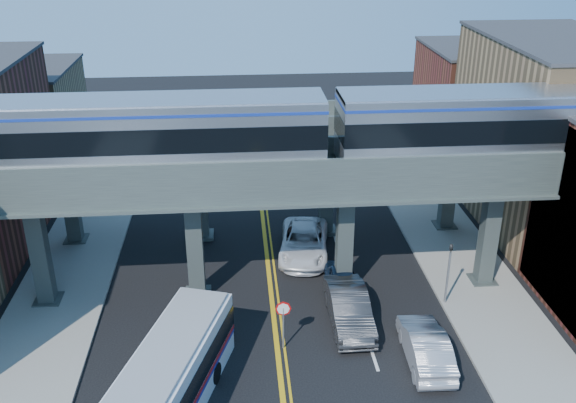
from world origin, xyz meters
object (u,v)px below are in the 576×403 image
(stop_sign, at_px, (283,317))
(car_lane_a, at_px, (343,284))
(traffic_signal, at_px, (449,267))
(car_lane_b, at_px, (349,308))
(transit_bus, at_px, (159,401))
(car_parked_curb, at_px, (426,346))
(transit_train, at_px, (153,132))
(car_lane_d, at_px, (291,169))
(car_lane_c, at_px, (304,242))

(stop_sign, bearing_deg, car_lane_a, 50.51)
(stop_sign, bearing_deg, traffic_signal, 18.63)
(car_lane_b, bearing_deg, car_lane_a, 86.11)
(traffic_signal, bearing_deg, car_lane_b, -166.86)
(transit_bus, xyz_separation_m, car_parked_curb, (11.85, 3.46, -0.72))
(transit_train, distance_m, transit_bus, 12.74)
(stop_sign, distance_m, traffic_signal, 9.41)
(car_lane_d, bearing_deg, car_lane_c, -97.74)
(car_lane_c, relative_size, car_lane_d, 1.18)
(transit_train, relative_size, traffic_signal, 12.62)
(stop_sign, relative_size, transit_bus, 0.22)
(car_parked_curb, bearing_deg, transit_bus, 18.49)
(transit_train, xyz_separation_m, car_lane_c, (7.91, 4.07, -8.59))
(car_lane_a, bearing_deg, traffic_signal, -15.99)
(traffic_signal, height_order, transit_bus, traffic_signal)
(car_lane_b, distance_m, car_parked_curb, 4.45)
(car_lane_d, xyz_separation_m, car_parked_curb, (4.20, -22.95, 0.08))
(car_lane_b, xyz_separation_m, car_lane_d, (-1.17, 19.70, -0.15))
(car_lane_b, bearing_deg, stop_sign, -153.85)
(car_lane_b, bearing_deg, car_lane_c, 101.15)
(car_lane_a, distance_m, car_lane_c, 4.95)
(traffic_signal, bearing_deg, car_parked_curb, -117.93)
(transit_bus, height_order, car_lane_d, transit_bus)
(transit_bus, bearing_deg, stop_sign, -29.54)
(traffic_signal, bearing_deg, car_lane_a, 165.02)
(transit_train, relative_size, car_parked_curb, 10.21)
(traffic_signal, relative_size, car_lane_c, 0.67)
(transit_bus, bearing_deg, car_parked_curb, -56.22)
(car_lane_c, bearing_deg, car_lane_d, 96.44)
(car_lane_b, height_order, car_lane_c, car_lane_b)
(traffic_signal, height_order, car_parked_curb, traffic_signal)
(car_lane_d, bearing_deg, car_lane_a, -91.74)
(car_lane_b, distance_m, car_lane_c, 7.49)
(car_lane_b, bearing_deg, car_lane_d, 93.01)
(car_lane_d, bearing_deg, stop_sign, -102.34)
(transit_bus, height_order, car_lane_c, transit_bus)
(car_lane_c, bearing_deg, transit_bus, -109.53)
(traffic_signal, height_order, car_lane_a, traffic_signal)
(transit_train, xyz_separation_m, car_lane_d, (8.25, 16.43, -8.69))
(stop_sign, height_order, car_lane_d, stop_sign)
(car_lane_a, relative_size, car_lane_b, 0.77)
(traffic_signal, xyz_separation_m, transit_bus, (-14.25, -7.98, -0.74))
(car_lane_c, bearing_deg, car_lane_b, -70.48)
(car_lane_d, bearing_deg, transit_bus, -112.36)
(transit_train, distance_m, stop_sign, 10.93)
(transit_train, distance_m, car_lane_b, 13.12)
(stop_sign, xyz_separation_m, transit_bus, (-5.35, -4.98, -0.20))
(transit_bus, height_order, car_parked_curb, transit_bus)
(stop_sign, relative_size, car_parked_curb, 0.52)
(car_lane_a, relative_size, car_lane_d, 0.81)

